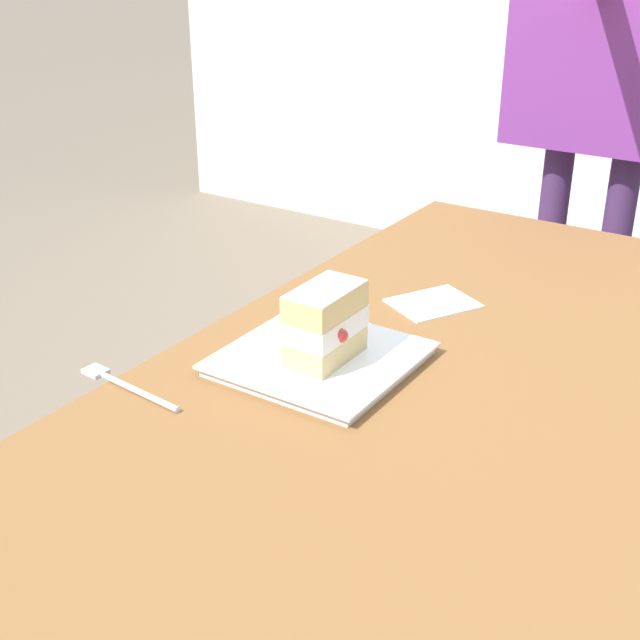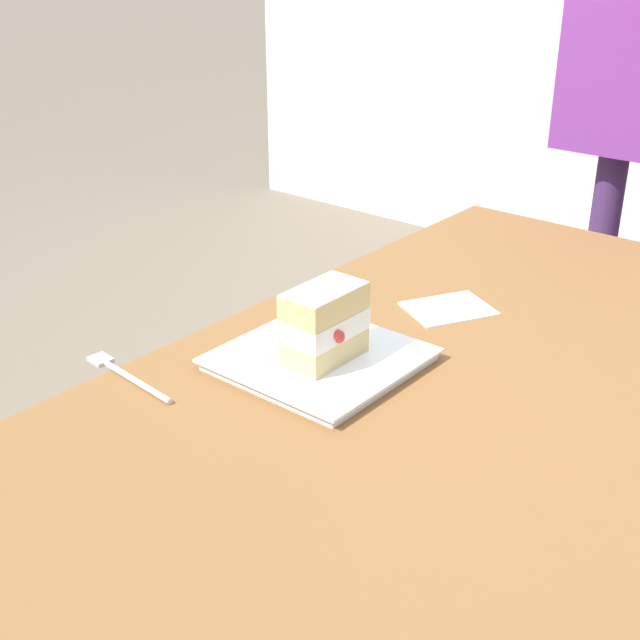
% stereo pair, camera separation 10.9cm
% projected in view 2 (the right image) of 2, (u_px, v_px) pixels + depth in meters
% --- Properties ---
extents(patio_table, '(1.37, 0.86, 0.69)m').
position_uv_depth(patio_table, '(489.00, 467.00, 1.07)').
color(patio_table, brown).
rests_on(patio_table, ground).
extents(dessert_plate, '(0.24, 0.24, 0.02)m').
position_uv_depth(dessert_plate, '(320.00, 359.00, 1.12)').
color(dessert_plate, white).
rests_on(dessert_plate, patio_table).
extents(cake_slice, '(0.11, 0.07, 0.10)m').
position_uv_depth(cake_slice, '(324.00, 324.00, 1.08)').
color(cake_slice, '#E0C17A').
rests_on(cake_slice, dessert_plate).
extents(dessert_fork, '(0.03, 0.17, 0.01)m').
position_uv_depth(dessert_fork, '(125.00, 374.00, 1.09)').
color(dessert_fork, silver).
rests_on(dessert_fork, patio_table).
extents(paper_napkin, '(0.15, 0.14, 0.00)m').
position_uv_depth(paper_napkin, '(448.00, 309.00, 1.28)').
color(paper_napkin, white).
rests_on(paper_napkin, patio_table).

